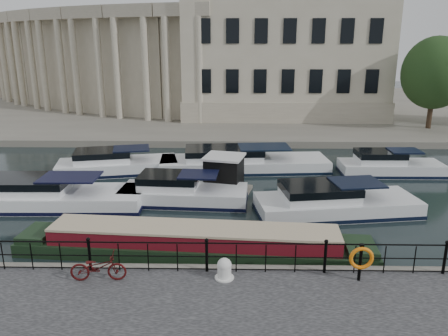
{
  "coord_description": "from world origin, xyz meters",
  "views": [
    {
      "loc": [
        0.85,
        -15.59,
        8.1
      ],
      "look_at": [
        0.5,
        2.0,
        3.0
      ],
      "focal_mm": 35.0,
      "sensor_mm": 36.0,
      "label": 1
    }
  ],
  "objects_px": {
    "bicycle": "(98,267)",
    "narrowboat": "(194,246)",
    "life_ring_post": "(361,259)",
    "mooring_bollard": "(224,269)",
    "harbour_hut": "(224,176)"
  },
  "relations": [
    {
      "from": "bicycle",
      "to": "mooring_bollard",
      "type": "distance_m",
      "value": 4.12
    },
    {
      "from": "life_ring_post",
      "to": "narrowboat",
      "type": "distance_m",
      "value": 6.41
    },
    {
      "from": "life_ring_post",
      "to": "narrowboat",
      "type": "bearing_deg",
      "value": 153.9
    },
    {
      "from": "mooring_bollard",
      "to": "life_ring_post",
      "type": "height_order",
      "value": "life_ring_post"
    },
    {
      "from": "bicycle",
      "to": "mooring_bollard",
      "type": "xyz_separation_m",
      "value": [
        4.12,
        0.21,
        -0.14
      ]
    },
    {
      "from": "narrowboat",
      "to": "harbour_hut",
      "type": "xyz_separation_m",
      "value": [
        1.05,
        7.51,
        0.59
      ]
    },
    {
      "from": "mooring_bollard",
      "to": "narrowboat",
      "type": "xyz_separation_m",
      "value": [
        -1.25,
        2.68,
        -0.52
      ]
    },
    {
      "from": "bicycle",
      "to": "mooring_bollard",
      "type": "relative_size",
      "value": 2.53
    },
    {
      "from": "mooring_bollard",
      "to": "narrowboat",
      "type": "distance_m",
      "value": 3.01
    },
    {
      "from": "life_ring_post",
      "to": "bicycle",
      "type": "bearing_deg",
      "value": -179.24
    },
    {
      "from": "life_ring_post",
      "to": "narrowboat",
      "type": "xyz_separation_m",
      "value": [
        -5.68,
        2.78,
        -1.0
      ]
    },
    {
      "from": "mooring_bollard",
      "to": "life_ring_post",
      "type": "xyz_separation_m",
      "value": [
        4.43,
        -0.1,
        0.47
      ]
    },
    {
      "from": "bicycle",
      "to": "narrowboat",
      "type": "distance_m",
      "value": 4.13
    },
    {
      "from": "bicycle",
      "to": "life_ring_post",
      "type": "bearing_deg",
      "value": -92.58
    },
    {
      "from": "bicycle",
      "to": "narrowboat",
      "type": "height_order",
      "value": "bicycle"
    }
  ]
}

